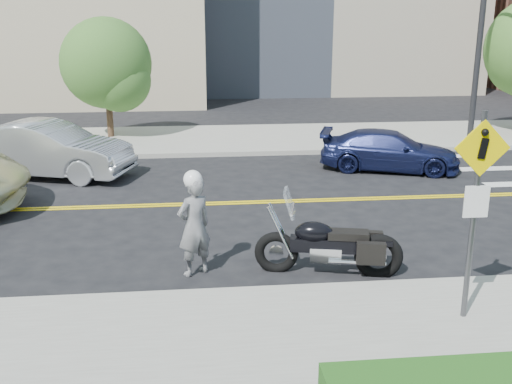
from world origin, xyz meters
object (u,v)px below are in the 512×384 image
object	(u,v)px
pedestrian_sign	(476,197)
parked_car_silver	(47,150)
motorcyclist	(194,223)
parked_car_blue	(389,150)
motorcycle	(329,233)

from	to	relation	value
pedestrian_sign	parked_car_silver	bearing A→B (deg)	130.33
motorcyclist	parked_car_blue	world-z (taller)	motorcyclist
motorcyclist	motorcycle	distance (m)	2.34
motorcycle	motorcyclist	bearing A→B (deg)	-172.97
pedestrian_sign	motorcyclist	xyz separation A→B (m)	(-3.87, 2.24, -1.03)
motorcycle	parked_car_silver	bearing A→B (deg)	143.29
motorcycle	parked_car_blue	bearing A→B (deg)	76.68
parked_car_silver	motorcycle	bearing A→B (deg)	-121.50
parked_car_silver	parked_car_blue	xyz separation A→B (m)	(9.76, -0.22, -0.20)
pedestrian_sign	motorcyclist	world-z (taller)	pedestrian_sign
parked_car_silver	parked_car_blue	world-z (taller)	parked_car_silver
pedestrian_sign	motorcycle	world-z (taller)	pedestrian_sign
motorcyclist	parked_car_blue	distance (m)	8.94
motorcycle	parked_car_blue	xyz separation A→B (m)	(3.38, 7.08, -0.17)
motorcycle	pedestrian_sign	bearing A→B (deg)	-40.33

